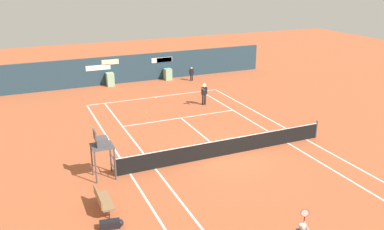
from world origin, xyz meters
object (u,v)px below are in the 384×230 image
Objects in this scene: tennis_ball_by_sideline at (147,113)px; umpire_chair at (102,145)px; equipment_bag at (112,224)px; player_bench at (102,199)px; player_on_baseline at (204,93)px; ball_kid_centre_post at (192,73)px.

umpire_chair is at bearing -120.12° from tennis_ball_by_sideline.
tennis_ball_by_sideline is at bearing 66.67° from equipment_bag.
player_bench reaches higher than tennis_ball_by_sideline.
tennis_ball_by_sideline is (-4.46, -0.08, -0.90)m from player_on_baseline.
player_bench reaches higher than equipment_bag.
player_bench is at bearing 49.48° from player_on_baseline.
player_on_baseline is (9.76, 12.37, 0.77)m from equipment_bag.
ball_kid_centre_post is 18.21× the size of tennis_ball_by_sideline.
umpire_chair reaches higher than ball_kid_centre_post.
umpire_chair is at bearing 42.99° from player_on_baseline.
player_on_baseline is 1.46× the size of ball_kid_centre_post.
tennis_ball_by_sideline is at bearing 149.88° from umpire_chair.
player_bench is 14.79m from player_on_baseline.
tennis_ball_by_sideline is (4.72, 8.13, -1.63)m from umpire_chair.
equipment_bag is 0.51× the size of player_on_baseline.
player_bench is 1.27× the size of ball_kid_centre_post.
ball_kid_centre_post is (11.85, 17.91, 0.20)m from player_bench.
ball_kid_centre_post is at bearing 143.42° from umpire_chair.
equipment_bag is (0.07, -1.33, -0.35)m from player_bench.
player_bench is 23.08× the size of tennis_ball_by_sideline.
player_bench is 1.38m from equipment_bag.
umpire_chair is 1.36× the size of player_on_baseline.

